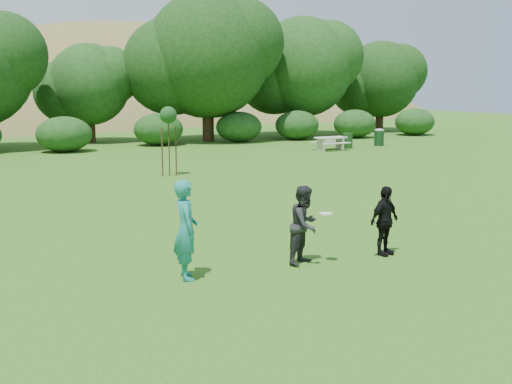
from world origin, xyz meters
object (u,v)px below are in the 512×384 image
Objects in this scene: player_grey at (305,225)px; trash_can_lidded at (379,137)px; player_black at (385,221)px; sapling at (168,117)px; trash_can_near at (347,141)px; player_teal at (186,230)px; picnic_table at (331,141)px.

player_grey reaches higher than trash_can_lidded.
sapling reaches higher than player_black.
trash_can_near is 14.69m from sapling.
player_black is 1.72× the size of trash_can_near.
sapling reaches higher than trash_can_lidded.
player_teal is 1.86× the size of trash_can_lidded.
trash_can_near is at bearing -171.74° from trash_can_lidded.
player_grey is at bearing -99.18° from sapling.
player_teal is 26.49m from trash_can_near.
player_black is 25.92m from trash_can_lidded.
trash_can_near is at bearing -32.47° from player_teal.
player_black is 24.01m from trash_can_near.
trash_can_near is at bearing 23.51° from sapling.
player_teal is 1.08× the size of picnic_table.
player_teal is at bearing 159.91° from player_black.
trash_can_lidded is (20.83, 19.67, -0.43)m from player_teal.
trash_can_near is 0.50× the size of picnic_table.
player_black is at bearing -85.10° from player_teal.
sapling is (4.81, 13.47, 1.45)m from player_teal.
player_black is 1.47× the size of trash_can_lidded.
player_grey is 1.85× the size of trash_can_near.
player_grey is 0.58× the size of sapling.
trash_can_near is (18.16, 19.28, -0.52)m from player_teal.
picnic_table is at bearing -169.30° from trash_can_lidded.
picnic_table is at bearing 24.50° from sapling.
player_grey is 1.59× the size of trash_can_lidded.
sapling is at bearing -8.83° from player_teal.
player_teal is 1.26× the size of player_black.
player_teal is 2.61m from player_grey.
picnic_table is 1.71× the size of trash_can_lidded.
player_teal reaches higher than trash_can_near.
player_teal is 25.20m from picnic_table.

